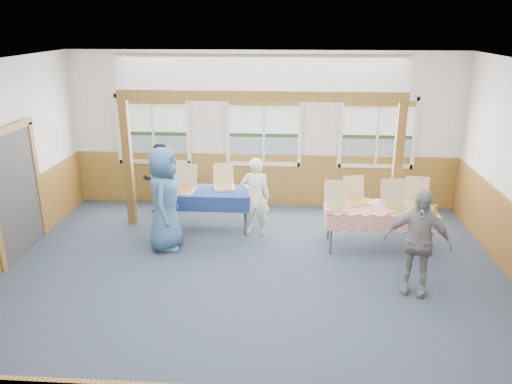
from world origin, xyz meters
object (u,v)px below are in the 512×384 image
woman_white (255,197)px  person_grey (417,242)px  woman_black (160,178)px  man_blue (165,199)px  table_right (379,210)px  table_left (205,193)px

woman_white → person_grey: (2.43, -1.88, 0.05)m
woman_black → man_blue: 1.79m
table_right → man_blue: (-3.64, -0.25, 0.20)m
table_left → man_blue: (-0.54, -0.91, 0.21)m
woman_white → table_left: bearing=-16.6°
woman_black → person_grey: size_ratio=0.91×
woman_white → table_right: bearing=166.7°
table_left → table_right: (3.10, -0.66, 0.00)m
table_right → person_grey: size_ratio=1.16×
woman_white → man_blue: bearing=21.6°
table_right → man_blue: size_ratio=1.01×
woman_black → person_grey: bearing=119.3°
table_left → man_blue: bearing=-145.1°
table_left → man_blue: man_blue is taller
table_left → woman_white: woman_white is taller
man_blue → woman_white: bearing=-68.6°
woman_black → woman_white: bearing=125.3°
table_left → woman_white: bearing=-38.8°
table_left → person_grey: person_grey is taller
woman_black → man_blue: size_ratio=0.79×
table_right → woman_black: (-4.16, 1.46, 0.02)m
table_left → man_blue: size_ratio=1.04×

